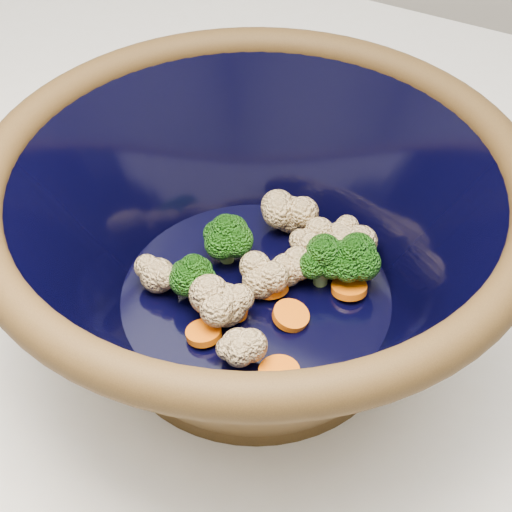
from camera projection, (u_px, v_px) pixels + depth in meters
The scene contains 2 objects.
mixing_bowl at pixel (256, 240), 0.54m from camera, with size 0.48×0.48×0.17m.
vegetable_pile at pixel (277, 262), 0.57m from camera, with size 0.17×0.18×0.05m.
Camera 1 is at (0.24, -0.35, 1.36)m, focal length 50.00 mm.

